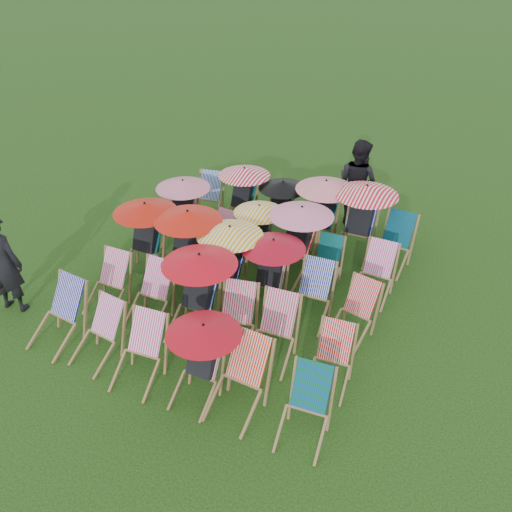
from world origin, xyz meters
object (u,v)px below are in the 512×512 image
at_px(deckchair_29, 393,244).
at_px(person_left, 4,264).
at_px(deckchair_0, 57,315).
at_px(person_rear, 358,182).
at_px(deckchair_5, 305,410).

height_order(deckchair_29, person_left, person_left).
xyz_separation_m(deckchair_0, person_rear, (2.96, 5.82, 0.44)).
bearing_deg(person_rear, deckchair_0, 83.05).
relative_size(deckchair_5, person_rear, 0.50).
height_order(deckchair_5, person_left, person_left).
bearing_deg(person_rear, person_left, 72.20).
bearing_deg(deckchair_5, person_left, 171.66).
xyz_separation_m(deckchair_0, deckchair_29, (4.13, 4.49, -0.01)).
distance_m(deckchair_0, deckchair_5, 4.21).
relative_size(deckchair_29, person_left, 0.54).
bearing_deg(deckchair_0, person_rear, 68.19).
bearing_deg(deckchair_5, person_rear, 96.90).
xyz_separation_m(deckchair_5, person_left, (-5.53, 0.30, 0.44)).
bearing_deg(person_rear, deckchair_29, 151.59).
xyz_separation_m(deckchair_0, person_left, (-1.32, 0.30, 0.40)).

